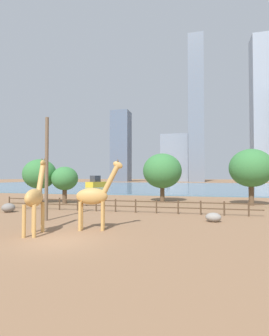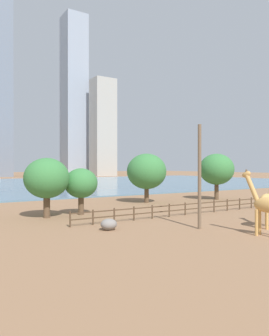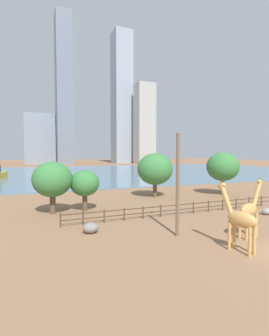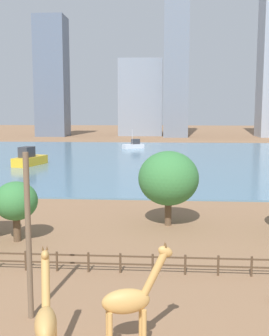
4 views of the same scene
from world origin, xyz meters
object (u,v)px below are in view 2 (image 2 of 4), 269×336
object	(u,v)px
boulder_by_pole	(109,224)
tree_center_broad	(217,169)
tree_left_small	(47,178)
giraffe_companion	(266,205)
giraffe_tall	(268,200)
utility_pole	(200,177)
tree_right_tall	(81,184)
tree_left_large	(147,171)

from	to	relation	value
boulder_by_pole	tree_center_broad	size ratio (longest dim) A/B	0.19
tree_center_broad	tree_left_small	xyz separation A→B (m)	(-26.83, -3.52, -0.72)
giraffe_companion	boulder_by_pole	bearing A→B (deg)	32.07
giraffe_tall	utility_pole	bearing A→B (deg)	139.24
giraffe_tall	utility_pole	distance (m)	6.08
giraffe_tall	tree_left_small	world-z (taller)	tree_left_small
tree_center_broad	tree_left_small	distance (m)	27.07
giraffe_companion	tree_right_tall	xyz separation A→B (m)	(-7.14, 16.73, 0.96)
giraffe_companion	tree_center_broad	size ratio (longest dim) A/B	0.70
giraffe_companion	utility_pole	world-z (taller)	utility_pole
tree_left_large	tree_left_small	distance (m)	16.67
utility_pole	boulder_by_pole	world-z (taller)	utility_pole
giraffe_companion	tree_left_small	world-z (taller)	tree_left_small
giraffe_companion	boulder_by_pole	size ratio (longest dim) A/B	3.68
giraffe_tall	utility_pole	xyz separation A→B (m)	(-5.20, 2.48, 1.94)
utility_pole	tree_left_large	xyz separation A→B (m)	(6.99, 17.77, 0.11)
tree_center_broad	boulder_by_pole	bearing A→B (deg)	-153.74
tree_left_large	tree_center_broad	xyz separation A→B (m)	(11.18, -2.22, 0.25)
giraffe_tall	giraffe_companion	bearing A→B (deg)	-161.29
tree_right_tall	tree_center_broad	bearing A→B (deg)	8.30
giraffe_companion	tree_center_broad	bearing A→B (deg)	-53.24
giraffe_tall	tree_center_broad	xyz separation A→B (m)	(12.98, 18.03, 2.30)
giraffe_tall	tree_center_broad	bearing A→B (deg)	38.96
tree_center_broad	tree_right_tall	xyz separation A→B (m)	(-23.21, -3.38, -1.32)
tree_left_large	tree_right_tall	distance (m)	13.31
tree_center_broad	tree_left_small	bearing A→B (deg)	-172.53
tree_left_small	boulder_by_pole	bearing A→B (deg)	-75.17
tree_left_large	tree_right_tall	world-z (taller)	tree_left_large
boulder_by_pole	tree_center_broad	xyz separation A→B (m)	(24.55, 12.11, 4.10)
giraffe_tall	tree_right_tall	bearing A→B (deg)	109.64
giraffe_tall	giraffe_companion	size ratio (longest dim) A/B	0.98
tree_center_broad	tree_right_tall	bearing A→B (deg)	-171.70
utility_pole	tree_left_large	size ratio (longest dim) A/B	1.24
giraffe_tall	boulder_by_pole	distance (m)	13.12
utility_pole	tree_left_large	bearing A→B (deg)	68.51
tree_left_large	utility_pole	bearing A→B (deg)	-111.49
giraffe_companion	tree_right_tall	bearing A→B (deg)	8.49
utility_pole	tree_center_broad	distance (m)	23.92
tree_right_tall	tree_left_small	bearing A→B (deg)	-177.89
boulder_by_pole	tree_right_tall	bearing A→B (deg)	81.23
tree_left_large	tree_center_broad	bearing A→B (deg)	-11.21
giraffe_tall	tree_left_large	distance (m)	20.43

